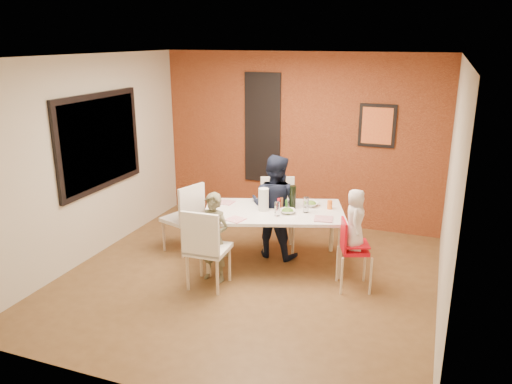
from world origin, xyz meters
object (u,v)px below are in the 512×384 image
(dining_table, at_px, (274,215))
(chair_left, at_px, (186,215))
(child_far, at_px, (275,206))
(toddler, at_px, (355,219))
(high_chair, at_px, (352,248))
(paper_towel_roll, at_px, (264,200))
(chair_far, at_px, (278,210))
(child_near, at_px, (214,238))
(chair_near, at_px, (205,245))
(wine_bottle, at_px, (293,197))

(dining_table, distance_m, chair_left, 1.26)
(child_far, distance_m, toddler, 1.32)
(high_chair, relative_size, paper_towel_roll, 2.92)
(child_far, relative_size, paper_towel_roll, 4.80)
(chair_far, bearing_deg, child_near, -131.14)
(high_chair, xyz_separation_m, child_far, (-1.16, 0.59, 0.19))
(dining_table, xyz_separation_m, child_far, (-0.08, 0.26, 0.03))
(chair_near, distance_m, paper_towel_roll, 1.05)
(dining_table, height_order, wine_bottle, wine_bottle)
(dining_table, xyz_separation_m, toddler, (1.10, -0.31, 0.19))
(chair_near, height_order, chair_far, chair_far)
(chair_left, xyz_separation_m, wine_bottle, (1.46, 0.23, 0.35))
(high_chair, distance_m, paper_towel_roll, 1.29)
(wine_bottle, bearing_deg, chair_near, -123.27)
(wine_bottle, distance_m, paper_towel_roll, 0.39)
(child_near, xyz_separation_m, toddler, (1.63, 0.39, 0.31))
(high_chair, height_order, wine_bottle, wine_bottle)
(child_far, bearing_deg, chair_left, 21.73)
(high_chair, height_order, paper_towel_roll, paper_towel_roll)
(high_chair, bearing_deg, child_far, 42.58)
(child_near, distance_m, child_far, 1.08)
(child_far, relative_size, wine_bottle, 4.60)
(chair_near, bearing_deg, wine_bottle, -125.06)
(dining_table, relative_size, toddler, 2.77)
(chair_left, xyz_separation_m, child_near, (0.72, -0.64, 0.01))
(child_near, bearing_deg, chair_left, 147.23)
(chair_near, distance_m, child_far, 1.31)
(high_chair, relative_size, toddler, 1.19)
(chair_far, relative_size, paper_towel_roll, 3.45)
(chair_far, xyz_separation_m, child_near, (-0.42, -1.21, -0.01))
(toddler, bearing_deg, chair_far, 48.49)
(dining_table, bearing_deg, child_near, -127.05)
(toddler, bearing_deg, wine_bottle, 54.53)
(chair_near, xyz_separation_m, chair_left, (-0.72, 0.89, -0.01))
(child_far, bearing_deg, dining_table, 112.47)
(high_chair, bearing_deg, paper_towel_roll, 56.48)
(child_near, xyz_separation_m, wine_bottle, (0.74, 0.87, 0.34))
(dining_table, height_order, chair_left, chair_left)
(chair_left, height_order, paper_towel_roll, paper_towel_roll)
(dining_table, xyz_separation_m, high_chair, (1.08, -0.33, -0.16))
(toddler, height_order, paper_towel_roll, toddler)
(wine_bottle, bearing_deg, paper_towel_roll, -147.23)
(dining_table, bearing_deg, chair_left, -176.94)
(chair_near, xyz_separation_m, child_far, (0.46, 1.22, 0.15))
(chair_near, relative_size, child_far, 0.71)
(chair_far, height_order, child_near, child_near)
(chair_far, distance_m, toddler, 1.49)
(toddler, bearing_deg, child_far, 56.58)
(dining_table, bearing_deg, chair_far, 102.22)
(chair_near, bearing_deg, high_chair, -160.50)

